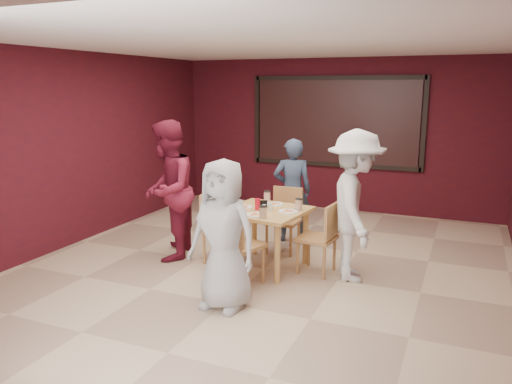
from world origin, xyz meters
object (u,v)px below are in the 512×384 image
at_px(chair_left, 215,222).
at_px(diner_front, 223,235).
at_px(dining_table, 265,217).
at_px(chair_right, 322,234).
at_px(diner_left, 168,190).
at_px(diner_back, 292,190).
at_px(diner_right, 355,206).
at_px(chair_back, 285,216).
at_px(chair_front, 236,242).

relative_size(chair_left, diner_front, 0.58).
relative_size(dining_table, chair_right, 1.21).
bearing_deg(diner_left, diner_back, 117.36).
relative_size(dining_table, diner_right, 0.60).
xyz_separation_m(diner_front, diner_back, (-0.10, 2.47, -0.02)).
xyz_separation_m(chair_right, diner_right, (0.39, -0.01, 0.40)).
relative_size(diner_front, diner_left, 0.85).
relative_size(chair_back, chair_left, 0.97).
bearing_deg(diner_right, diner_back, 26.85).
bearing_deg(chair_left, chair_front, -48.35).
relative_size(dining_table, diner_front, 0.69).
relative_size(chair_left, chair_right, 1.03).
bearing_deg(diner_back, diner_left, 25.12).
relative_size(chair_front, diner_right, 0.53).
distance_m(dining_table, chair_right, 0.75).
relative_size(dining_table, chair_front, 1.13).
height_order(chair_right, diner_front, diner_front).
bearing_deg(diner_left, chair_back, 104.32).
relative_size(dining_table, chair_left, 1.18).
bearing_deg(chair_left, diner_right, 1.99).
bearing_deg(chair_right, chair_left, -177.07).
height_order(diner_front, diner_right, diner_right).
height_order(chair_front, chair_back, chair_front).
bearing_deg(diner_right, chair_left, 72.98).
bearing_deg(dining_table, chair_right, 6.28).
height_order(chair_left, chair_right, chair_left).
height_order(diner_back, diner_right, diner_right).
height_order(chair_right, diner_left, diner_left).
distance_m(diner_left, diner_right, 2.47).
bearing_deg(dining_table, diner_back, 92.66).
xyz_separation_m(chair_front, diner_right, (1.20, 0.78, 0.36)).
xyz_separation_m(dining_table, diner_back, (-0.06, 1.22, 0.10)).
relative_size(diner_front, diner_right, 0.88).
bearing_deg(chair_right, diner_right, -1.49).
relative_size(chair_right, diner_back, 0.58).
bearing_deg(dining_table, diner_left, -174.02).
xyz_separation_m(diner_front, diner_right, (1.08, 1.33, 0.11)).
distance_m(chair_front, chair_right, 1.13).
bearing_deg(diner_front, diner_right, 56.84).
bearing_deg(chair_right, diner_left, -173.91).
height_order(chair_front, diner_right, diner_right).
relative_size(chair_right, diner_right, 0.50).
distance_m(dining_table, chair_back, 0.77).
distance_m(chair_front, diner_front, 0.61).
bearing_deg(chair_front, chair_left, 131.65).
relative_size(dining_table, diner_left, 0.58).
height_order(chair_back, diner_right, diner_right).
height_order(chair_front, chair_left, chair_front).
bearing_deg(diner_front, chair_right, 68.77).
distance_m(diner_front, diner_back, 2.48).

